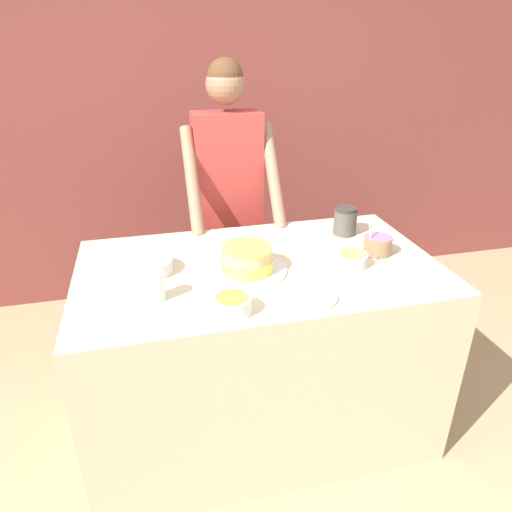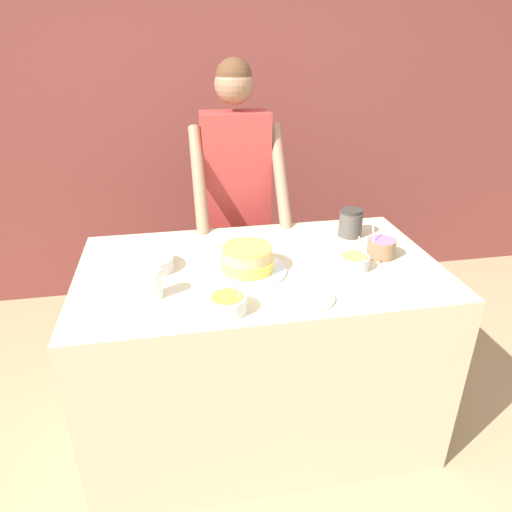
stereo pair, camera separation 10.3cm
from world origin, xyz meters
TOP-DOWN VIEW (x-y plane):
  - ground_plane at (0.00, 0.00)m, footprint 14.00×14.00m
  - wall_back at (0.00, 2.08)m, footprint 10.00×0.05m
  - counter at (0.00, 0.48)m, footprint 1.64×0.95m
  - person_baker at (0.01, 1.25)m, footprint 0.53×0.49m
  - cake at (-0.07, 0.43)m, footprint 0.35×0.35m
  - frosting_bowl_purple at (0.58, 0.46)m, footprint 0.13×0.13m
  - frosting_bowl_orange at (-0.19, 0.12)m, footprint 0.15×0.15m
  - frosting_bowl_white at (-0.49, 0.53)m, footprint 0.21×0.21m
  - frosting_bowl_yellow at (0.41, 0.37)m, footprint 0.14×0.14m
  - drinking_glass at (-0.47, 0.28)m, footprint 0.07×0.07m
  - ceramic_plate at (0.11, 0.16)m, footprint 0.26×0.26m
  - stoneware_jar at (0.53, 0.72)m, footprint 0.12×0.12m

SIDE VIEW (x-z plane):
  - ground_plane at x=0.00m, z-range 0.00..0.00m
  - counter at x=0.00m, z-range 0.00..0.94m
  - ceramic_plate at x=0.11m, z-range 0.94..0.96m
  - frosting_bowl_white at x=-0.49m, z-range 0.91..1.05m
  - frosting_bowl_yellow at x=0.41m, z-range 0.89..1.07m
  - frosting_bowl_orange at x=-0.19m, z-range 0.89..1.06m
  - frosting_bowl_purple at x=0.58m, z-range 0.90..1.08m
  - cake at x=-0.07m, z-range 0.94..1.05m
  - drinking_glass at x=-0.47m, z-range 0.94..1.06m
  - stoneware_jar at x=0.53m, z-range 0.94..1.09m
  - person_baker at x=0.01m, z-range 0.20..1.99m
  - wall_back at x=0.00m, z-range 0.00..2.60m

